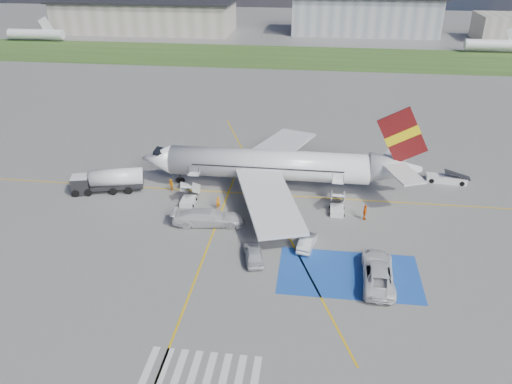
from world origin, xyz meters
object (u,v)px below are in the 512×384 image
van_white_a (378,270)px  belt_loader (447,179)px  airliner (280,165)px  car_silver_a (253,253)px  car_silver_b (307,242)px  van_white_b (208,215)px  gpu_cart (122,179)px  fuel_tanker (108,182)px

van_white_a → belt_loader: bearing=-113.9°
airliner → car_silver_a: bearing=-94.3°
car_silver_b → van_white_a: bearing=156.7°
car_silver_a → van_white_b: 8.93m
airliner → van_white_a: airliner is taller
van_white_b → van_white_a: bearing=-120.0°
airliner → belt_loader: (22.53, 4.86, -2.97)m
gpu_cart → car_silver_b: bearing=-40.8°
gpu_cart → van_white_b: size_ratio=0.38×
van_white_a → van_white_b: van_white_b is taller
airliner → car_silver_b: airliner is taller
gpu_cart → car_silver_b: gpu_cart is taller
fuel_tanker → belt_loader: 45.51m
car_silver_a → van_white_b: van_white_b is taller
car_silver_a → car_silver_b: bearing=-164.8°
fuel_tanker → van_white_b: 16.19m
airliner → gpu_cart: airliner is taller
van_white_b → belt_loader: bearing=-69.3°
airliner → van_white_b: (-7.43, -10.31, -2.17)m
gpu_cart → car_silver_a: gpu_cart is taller
car_silver_b → van_white_b: 12.11m
fuel_tanker → van_white_a: size_ratio=1.46×
gpu_cart → fuel_tanker: bearing=-132.4°
van_white_a → van_white_b: size_ratio=1.03×
belt_loader → van_white_b: 33.59m
car_silver_b → van_white_b: bearing=-5.0°
airliner → van_white_a: 21.79m
belt_loader → car_silver_a: 32.14m
fuel_tanker → van_white_a: fuel_tanker is taller
airliner → fuel_tanker: (-22.18, -3.61, -2.09)m
airliner → car_silver_a: airliner is taller
fuel_tanker → belt_loader: (44.71, 8.47, -0.88)m
belt_loader → airliner: bearing=-162.1°
fuel_tanker → van_white_b: (14.75, -6.70, -0.08)m
gpu_cart → van_white_b: (13.66, -8.78, 0.43)m
airliner → gpu_cart: 21.31m
van_white_a → car_silver_a: bearing=-6.4°
van_white_a → van_white_b: bearing=-22.0°
airliner → fuel_tanker: bearing=-170.8°
airliner → car_silver_b: 14.59m
car_silver_a → van_white_a: bearing=157.8°
fuel_tanker → belt_loader: size_ratio=1.63×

